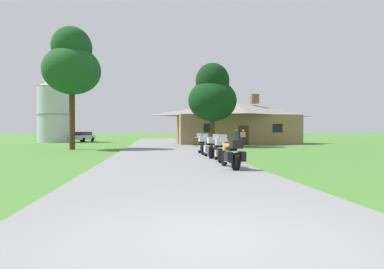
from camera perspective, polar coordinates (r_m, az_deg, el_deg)
The scene contains 13 objects.
ground_plane at distance 24.17m, azimuth -5.10°, elevation -2.93°, with size 500.00×500.00×0.00m, color #42752D.
asphalt_driveway at distance 22.17m, azimuth -4.94°, elevation -3.18°, with size 6.40×80.00×0.06m, color slate.
motorcycle_orange_nearest_to_camera at distance 12.07m, azimuth 7.23°, elevation -3.61°, with size 0.82×2.08×1.30m.
motorcycle_blue_second_in_row at distance 14.83m, azimuth 4.86°, elevation -2.78°, with size 0.66×2.08×1.30m.
motorcycle_green_third_in_row at distance 16.91m, azimuth 3.18°, elevation -2.40°, with size 0.77×2.08×1.30m.
motorcycle_yellow_farthest_in_row at distance 19.55m, azimuth 1.71°, elevation -1.95°, with size 0.66×2.08×1.30m.
stone_lodge at distance 37.74m, azimuth 7.80°, elevation 2.28°, with size 14.42×8.03×5.95m.
bystander_blue_shirt_near_lodge at distance 29.19m, azimuth 8.07°, elevation -0.46°, with size 0.31×0.53×1.69m.
bystander_tan_shirt_beside_signpost at distance 32.23m, azimuth 9.35°, elevation -0.39°, with size 0.52×0.34×1.67m.
tree_left_near at distance 27.52m, azimuth -21.10°, elevation 11.91°, with size 4.54×4.54×9.92m.
tree_by_lodge_front at distance 29.94m, azimuth 3.75°, elevation 7.22°, with size 4.61×4.61×7.97m.
metal_silo_distant at distance 45.82m, azimuth -23.79°, elevation 4.00°, with size 4.45×4.45×8.46m.
parked_silver_suv_far_left at distance 46.33m, azimuth -19.45°, elevation -0.30°, with size 2.91×4.91×1.40m.
Camera 1 is at (-0.78, -4.11, 1.50)m, focal length 29.18 mm.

